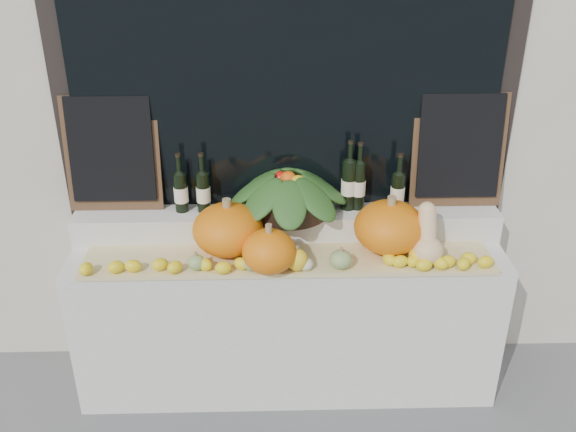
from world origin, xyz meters
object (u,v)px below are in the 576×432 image
(pumpkin_right, at_px, (390,227))
(wine_bottle_tall, at_px, (349,184))
(produce_bowl, at_px, (288,192))
(butternut_squash, at_px, (427,240))
(pumpkin_left, at_px, (228,229))

(pumpkin_right, distance_m, wine_bottle_tall, 0.33)
(produce_bowl, bearing_deg, butternut_squash, -23.79)
(pumpkin_right, xyz_separation_m, wine_bottle_tall, (-0.19, 0.23, 0.14))
(pumpkin_right, xyz_separation_m, butternut_squash, (0.17, -0.11, -0.01))
(pumpkin_left, bearing_deg, produce_bowl, 31.49)
(pumpkin_left, relative_size, butternut_squash, 1.23)
(butternut_squash, distance_m, produce_bowl, 0.77)
(produce_bowl, bearing_deg, pumpkin_left, -148.51)
(produce_bowl, bearing_deg, wine_bottle_tall, 5.72)
(pumpkin_left, xyz_separation_m, wine_bottle_tall, (0.64, 0.23, 0.14))
(pumpkin_left, distance_m, wine_bottle_tall, 0.70)
(pumpkin_right, relative_size, produce_bowl, 0.55)
(pumpkin_right, height_order, wine_bottle_tall, wine_bottle_tall)
(pumpkin_left, distance_m, butternut_squash, 1.01)
(butternut_squash, xyz_separation_m, wine_bottle_tall, (-0.36, 0.34, 0.16))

